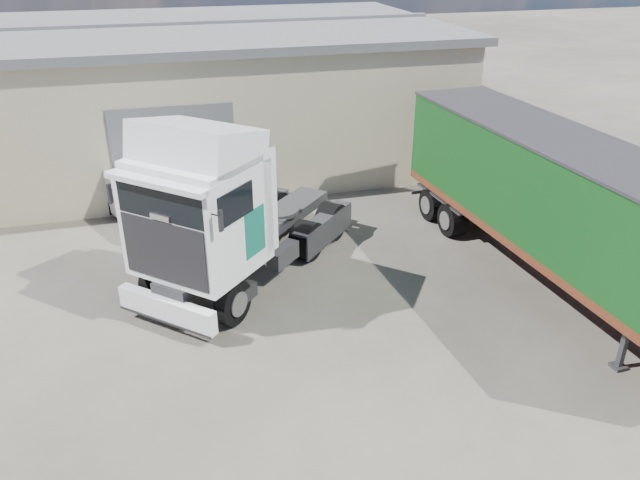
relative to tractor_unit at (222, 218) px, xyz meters
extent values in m
plane|color=black|center=(1.17, -4.37, -2.03)|extent=(120.00, 120.00, 0.00)
cube|color=#B5AA8B|center=(-4.83, 11.63, 0.47)|extent=(30.00, 12.00, 5.00)
cube|color=#585A5D|center=(-4.83, 11.63, 3.12)|extent=(30.60, 12.60, 0.30)
cube|color=#585A5D|center=(-0.83, 5.61, -0.23)|extent=(4.00, 0.08, 3.60)
cube|color=#585A5D|center=(-4.83, 11.63, 3.32)|extent=(30.60, 0.40, 0.15)
cube|color=maroon|center=(12.67, 1.63, -0.78)|extent=(0.35, 26.00, 2.50)
cylinder|color=black|center=(-0.90, -0.94, -1.46)|extent=(2.71, 2.67, 1.15)
cylinder|color=black|center=(1.71, 1.79, -1.46)|extent=(2.75, 2.70, 1.15)
cylinder|color=black|center=(2.76, 2.88, -1.46)|extent=(2.75, 2.70, 1.15)
cube|color=#2D2D30|center=(0.89, 0.93, -1.06)|extent=(5.64, 5.82, 0.32)
cube|color=silver|center=(-1.61, -1.68, -1.43)|extent=(2.18, 2.10, 0.59)
cube|color=silver|center=(-0.64, -0.67, 0.43)|extent=(3.67, 3.66, 2.65)
cube|color=black|center=(-1.50, -1.57, 0.02)|extent=(1.76, 1.69, 1.51)
cube|color=black|center=(-1.49, -1.55, 1.21)|extent=(1.79, 1.72, 0.81)
cube|color=silver|center=(-0.49, -0.51, 2.13)|extent=(3.38, 3.37, 1.33)
cube|color=#0C5948|center=(-1.32, 0.58, 0.13)|extent=(0.57, 0.59, 1.19)
cube|color=#0C5948|center=(0.64, -1.30, 0.13)|extent=(0.57, 0.59, 1.19)
cylinder|color=#2D2D30|center=(1.86, 1.94, -0.83)|extent=(1.68, 1.68, 0.13)
cube|color=#2D2D30|center=(7.81, -5.75, -1.48)|extent=(0.31, 0.31, 1.09)
cylinder|color=black|center=(8.23, 2.05, -1.50)|extent=(2.58, 1.20, 1.05)
cube|color=#2D2D30|center=(8.48, -1.95, -1.14)|extent=(1.50, 11.90, 0.35)
cube|color=#602B16|center=(8.48, -1.95, -0.81)|extent=(3.18, 12.00, 0.24)
cube|color=black|center=(8.48, -1.95, 0.59)|extent=(3.18, 12.00, 2.57)
cube|color=#2D2D30|center=(8.48, -1.95, 1.90)|extent=(3.25, 12.06, 0.08)
cylinder|color=black|center=(-1.37, 3.56, -1.74)|extent=(1.76, 1.19, 0.57)
cylinder|color=black|center=(-2.47, 6.11, -1.74)|extent=(1.76, 1.19, 0.57)
cube|color=silver|center=(-1.92, 4.83, -1.12)|extent=(3.10, 4.32, 1.48)
cube|color=silver|center=(-1.26, 3.32, -1.16)|extent=(1.78, 1.35, 0.95)
cube|color=black|center=(-1.33, 3.48, -0.68)|extent=(1.42, 0.67, 0.52)
camera|label=1|loc=(-1.41, -14.63, 6.57)|focal=35.00mm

